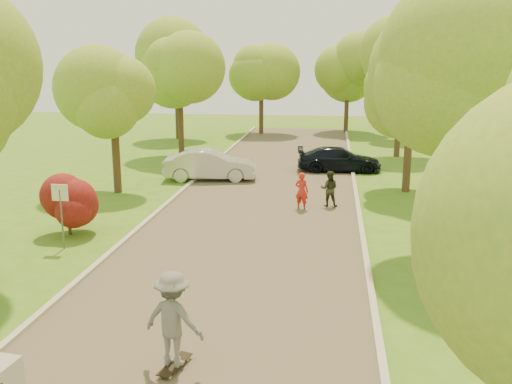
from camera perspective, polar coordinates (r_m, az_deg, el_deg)
The scene contains 21 objects.
ground at distance 14.60m, azimuth -4.59°, elevation -11.68°, with size 100.00×100.00×0.00m, color #3F701A.
road at distance 21.99m, azimuth -0.19°, elevation -2.95°, with size 8.00×60.00×0.01m, color #4C4438.
curb_left at distance 22.87m, azimuth -10.30°, elevation -2.39°, with size 0.18×60.00×0.12m, color #B2AD9E.
curb_right at distance 21.82m, azimuth 10.42°, elevation -3.16°, with size 0.18×60.00×0.12m, color #B2AD9E.
street_sign at distance 19.57m, azimuth -18.96°, elevation -1.01°, with size 0.55×0.06×2.17m.
red_shrub at distance 21.20m, azimuth -18.29°, elevation -1.20°, with size 1.70×1.70×1.95m.
tree_l_midb at distance 26.79m, azimuth -13.78°, elevation 9.55°, with size 4.30×4.20×6.62m.
tree_l_far at distance 36.14m, azimuth -7.37°, elevation 12.08°, with size 4.92×4.80×7.79m.
tree_r_mida at distance 18.40m, azimuth 21.01°, elevation 10.51°, with size 5.13×5.00×7.95m.
tree_r_midb at distance 27.20m, azimuth 15.74°, elevation 10.11°, with size 4.51×4.40×7.01m.
tree_r_far at distance 37.17m, azimuth 14.73°, elevation 12.35°, with size 5.33×5.20×8.34m.
tree_bg_a at distance 44.49m, azimuth -7.70°, elevation 12.07°, with size 5.12×5.00×7.72m.
tree_bg_b at distance 45.24m, azimuth 14.78°, elevation 12.06°, with size 5.12×5.00×7.95m.
tree_bg_c at distance 47.28m, azimuth 0.79°, elevation 11.89°, with size 4.92×4.80×7.33m.
tree_bg_d at distance 48.95m, azimuth 9.45°, elevation 12.11°, with size 5.12×5.00×7.72m.
silver_sedan at distance 29.41m, azimuth -4.62°, elevation 2.70°, with size 1.64×4.71×1.55m, color #B8B9BD.
dark_sedan at distance 31.96m, azimuth 8.31°, elevation 3.25°, with size 1.87×4.61×1.34m, color black.
longboard at distance 12.14m, azimuth -8.11°, elevation -16.70°, with size 0.52×1.04×0.12m.
skateboarder at distance 11.67m, azimuth -8.28°, elevation -12.44°, with size 1.27×0.73×1.96m, color slate.
person_striped at distance 23.63m, azimuth 4.59°, elevation 0.10°, with size 0.57×0.38×1.57m, color red.
person_olive at distance 24.21m, azimuth 7.34°, elevation 0.32°, with size 0.75×0.58×1.54m, color #2B2E1B.
Camera 1 is at (2.90, -12.92, 6.14)m, focal length 40.00 mm.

